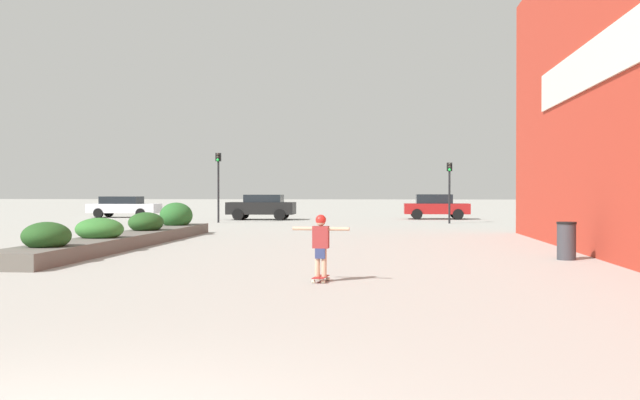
{
  "coord_description": "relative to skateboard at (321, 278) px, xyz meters",
  "views": [
    {
      "loc": [
        2.35,
        -4.57,
        1.69
      ],
      "look_at": [
        0.48,
        15.47,
        1.45
      ],
      "focal_mm": 40.0,
      "sensor_mm": 36.0,
      "label": 1
    }
  ],
  "objects": [
    {
      "name": "car_rightmost",
      "position": [
        4.23,
        30.8,
        0.72
      ],
      "size": [
        3.93,
        1.87,
        1.52
      ],
      "rotation": [
        0.0,
        0.0,
        -1.57
      ],
      "color": "maroon",
      "rests_on": "ground_plane"
    },
    {
      "name": "traffic_light_left",
      "position": [
        -7.86,
        24.66,
        2.48
      ],
      "size": [
        0.28,
        0.3,
        3.78
      ],
      "color": "black",
      "rests_on": "ground_plane"
    },
    {
      "name": "trash_bin",
      "position": [
        5.65,
        4.83,
        0.4
      ],
      "size": [
        0.48,
        0.48,
        0.94
      ],
      "color": "#38383D",
      "rests_on": "ground_plane"
    },
    {
      "name": "planter_box",
      "position": [
        -6.82,
        8.56,
        0.3
      ],
      "size": [
        1.44,
        14.58,
        1.27
      ],
      "color": "#605B54",
      "rests_on": "ground_plane"
    },
    {
      "name": "traffic_light_right",
      "position": [
        4.54,
        24.91,
        2.14
      ],
      "size": [
        0.28,
        0.3,
        3.22
      ],
      "color": "black",
      "rests_on": "ground_plane"
    },
    {
      "name": "skateboard",
      "position": [
        0.0,
        0.0,
        0.0
      ],
      "size": [
        0.3,
        0.64,
        0.1
      ],
      "rotation": [
        0.0,
        0.0,
        -0.12
      ],
      "color": "maroon",
      "rests_on": "ground_plane"
    },
    {
      "name": "car_leftmost",
      "position": [
        -15.79,
        31.6,
        0.66
      ],
      "size": [
        4.49,
        1.92,
        1.37
      ],
      "rotation": [
        0.0,
        0.0,
        -1.57
      ],
      "color": "silver",
      "rests_on": "ground_plane"
    },
    {
      "name": "skateboarder",
      "position": [
        0.0,
        0.0,
        0.73
      ],
      "size": [
        1.08,
        0.2,
        1.16
      ],
      "rotation": [
        0.0,
        0.0,
        -0.12
      ],
      "color": "tan",
      "rests_on": "skateboard"
    },
    {
      "name": "car_center_left",
      "position": [
        -6.2,
        28.81,
        0.73
      ],
      "size": [
        4.0,
        1.91,
        1.51
      ],
      "rotation": [
        0.0,
        0.0,
        1.57
      ],
      "color": "black",
      "rests_on": "ground_plane"
    },
    {
      "name": "car_center_right",
      "position": [
        16.17,
        31.65,
        0.69
      ],
      "size": [
        4.01,
        1.88,
        1.46
      ],
      "rotation": [
        0.0,
        0.0,
        1.57
      ],
      "color": "black",
      "rests_on": "ground_plane"
    }
  ]
}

